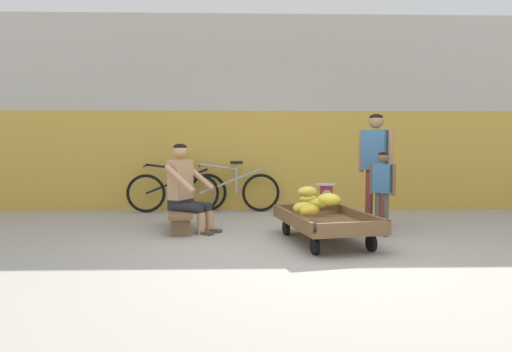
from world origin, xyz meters
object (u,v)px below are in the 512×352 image
(customer_adult, at_px, (375,158))
(bicycle_near_left, at_px, (177,191))
(vendor_seated, at_px, (186,188))
(plastic_crate, at_px, (326,216))
(banana_cart, at_px, (325,222))
(customer_child, at_px, (382,184))
(bicycle_far_left, at_px, (230,191))
(weighing_scale, at_px, (326,194))
(low_bench, at_px, (181,215))

(customer_adult, bearing_deg, bicycle_near_left, 151.13)
(vendor_seated, bearing_deg, bicycle_near_left, 102.81)
(plastic_crate, relative_size, bicycle_near_left, 0.22)
(banana_cart, relative_size, customer_child, 1.52)
(bicycle_near_left, bearing_deg, bicycle_far_left, -1.79)
(weighing_scale, xyz_separation_m, bicycle_far_left, (-1.36, 1.36, -0.10))
(banana_cart, height_order, weighing_scale, weighing_scale)
(weighing_scale, height_order, customer_child, customer_child)
(banana_cart, relative_size, plastic_crate, 4.39)
(customer_adult, bearing_deg, vendor_seated, -179.30)
(bicycle_far_left, xyz_separation_m, customer_child, (1.93, -2.00, 0.29))
(customer_adult, distance_m, customer_child, 0.54)
(low_bench, distance_m, bicycle_far_left, 1.66)
(customer_adult, bearing_deg, bicycle_far_left, 141.74)
(low_bench, xyz_separation_m, plastic_crate, (1.96, 0.18, -0.05))
(banana_cart, xyz_separation_m, bicycle_near_left, (-2.06, 2.36, 0.11))
(plastic_crate, relative_size, weighing_scale, 1.20)
(banana_cart, distance_m, low_bench, 1.94)
(weighing_scale, distance_m, customer_child, 0.88)
(bicycle_near_left, bearing_deg, plastic_crate, -31.51)
(customer_adult, bearing_deg, plastic_crate, 162.01)
(low_bench, xyz_separation_m, weighing_scale, (1.96, 0.18, 0.25))
(low_bench, xyz_separation_m, bicycle_near_left, (-0.29, 1.57, 0.15))
(banana_cart, height_order, low_bench, banana_cart)
(vendor_seated, distance_m, weighing_scale, 1.91)
(banana_cart, distance_m, bicycle_far_left, 2.61)
(vendor_seated, distance_m, bicycle_far_left, 1.68)
(low_bench, distance_m, weighing_scale, 1.99)
(vendor_seated, relative_size, bicycle_near_left, 0.69)
(vendor_seated, height_order, plastic_crate, vendor_seated)
(bicycle_far_left, bearing_deg, banana_cart, -63.47)
(bicycle_far_left, relative_size, customer_child, 1.60)
(low_bench, distance_m, plastic_crate, 1.97)
(weighing_scale, height_order, bicycle_near_left, bicycle_near_left)
(vendor_seated, bearing_deg, customer_adult, 0.70)
(plastic_crate, height_order, weighing_scale, weighing_scale)
(banana_cart, relative_size, low_bench, 1.40)
(low_bench, relative_size, bicycle_near_left, 0.68)
(plastic_crate, bearing_deg, customer_adult, -17.99)
(vendor_seated, xyz_separation_m, bicycle_near_left, (-0.37, 1.61, -0.21))
(vendor_seated, bearing_deg, customer_child, -9.63)
(banana_cart, height_order, plastic_crate, banana_cart)
(vendor_seated, xyz_separation_m, customer_adult, (2.50, 0.03, 0.38))
(low_bench, height_order, bicycle_near_left, bicycle_near_left)
(banana_cart, xyz_separation_m, plastic_crate, (0.19, 0.98, -0.09))
(plastic_crate, bearing_deg, vendor_seated, -173.08)
(banana_cart, xyz_separation_m, vendor_seated, (-1.70, 0.75, 0.33))
(vendor_seated, height_order, customer_adult, customer_adult)
(vendor_seated, height_order, weighing_scale, vendor_seated)
(weighing_scale, bearing_deg, plastic_crate, 90.00)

